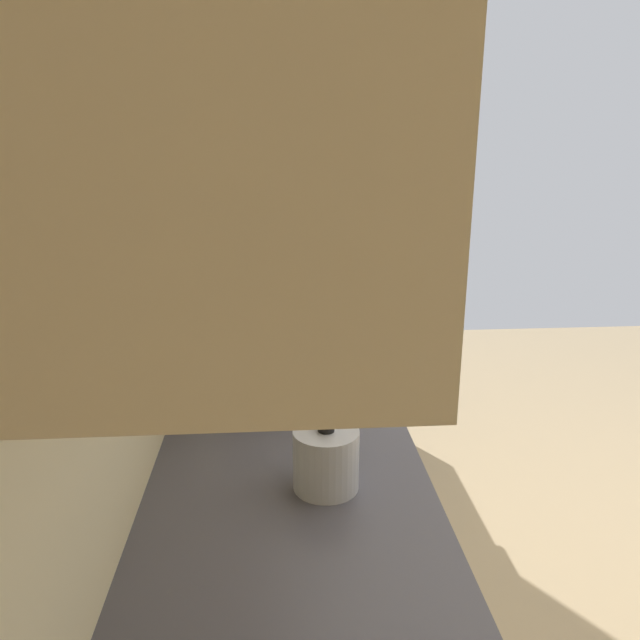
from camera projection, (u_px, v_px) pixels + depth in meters
ground_plane at (638, 598)px, 2.30m from camera, size 6.56×6.56×0.00m
wall_back at (153, 251)px, 1.79m from camera, size 4.22×0.12×2.71m
counter_run at (288, 588)px, 1.70m from camera, size 3.31×0.65×0.93m
upper_cabinets at (213, 18)px, 1.27m from camera, size 2.47×0.36×0.64m
oven_range at (279, 346)px, 3.59m from camera, size 0.67×0.62×1.11m
microwave at (276, 338)px, 1.88m from camera, size 0.45×0.34×0.30m
bowl at (299, 302)px, 2.73m from camera, size 0.17×0.17×0.05m
kettle at (326, 458)px, 1.34m from camera, size 0.20×0.15×0.16m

